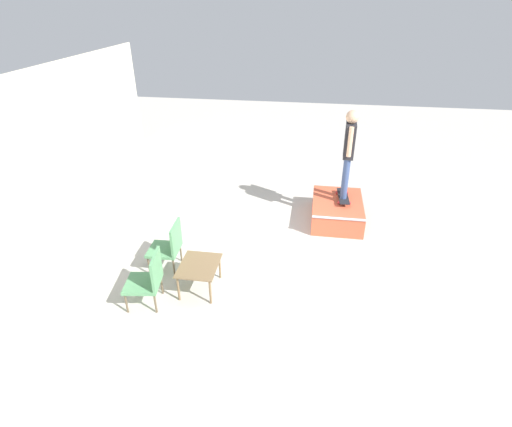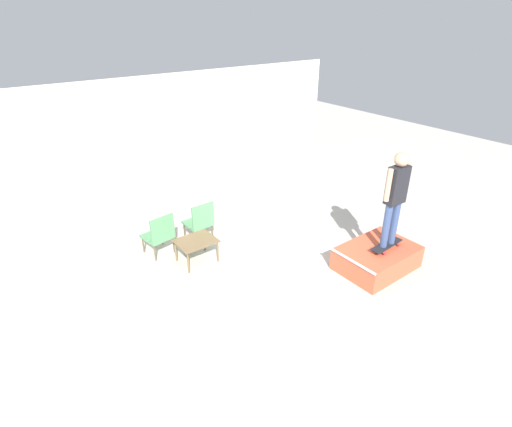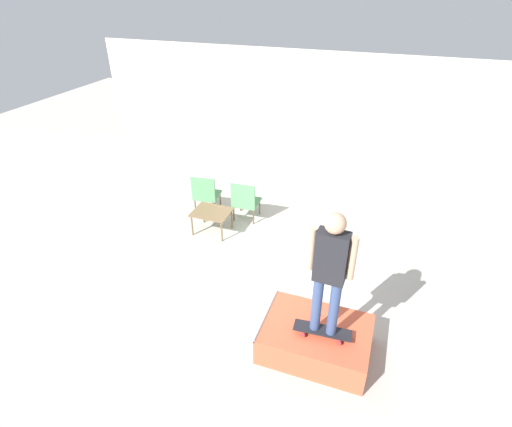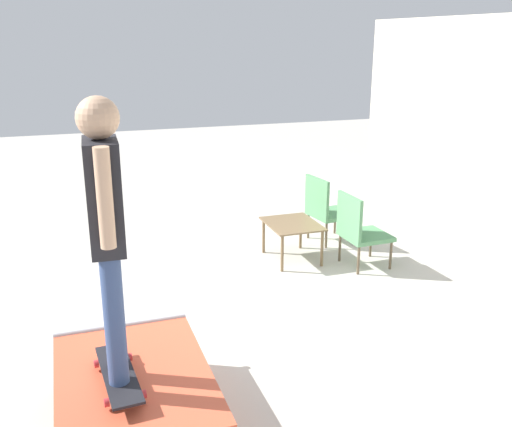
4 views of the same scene
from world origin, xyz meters
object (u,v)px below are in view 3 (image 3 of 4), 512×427
skate_ramp_box (315,339)px  person_skater (330,266)px  skateboard_on_ramp (322,330)px  coffee_table (212,214)px  patio_chair_left (206,193)px  patio_chair_right (245,200)px

skate_ramp_box → person_skater: 1.39m
skateboard_on_ramp → coffee_table: (-2.74, 2.37, -0.11)m
patio_chair_left → skate_ramp_box: bearing=128.6°
skateboard_on_ramp → person_skater: bearing=86.3°
skateboard_on_ramp → patio_chair_right: 3.78m
skateboard_on_ramp → person_skater: 1.08m
skate_ramp_box → skateboard_on_ramp: 0.33m
skateboard_on_ramp → coffee_table: size_ratio=1.03×
patio_chair_left → patio_chair_right: 0.92m
skate_ramp_box → coffee_table: (-2.64, 2.26, 0.19)m
person_skater → coffee_table: (-2.74, 2.37, -1.19)m
skate_ramp_box → patio_chair_right: 3.65m
skate_ramp_box → skateboard_on_ramp: size_ratio=1.93×
skate_ramp_box → skateboard_on_ramp: (0.10, -0.10, 0.30)m
skate_ramp_box → coffee_table: 3.48m
coffee_table → person_skater: bearing=-40.8°
person_skater → coffee_table: size_ratio=2.40×
coffee_table → patio_chair_left: size_ratio=0.83×
coffee_table → patio_chair_right: bearing=54.7°
person_skater → patio_chair_left: bearing=139.1°
skateboard_on_ramp → patio_chair_right: (-2.27, 3.03, -0.05)m
person_skater → patio_chair_right: 3.95m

